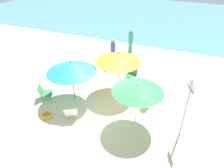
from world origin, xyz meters
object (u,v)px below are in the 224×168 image
(beach_chair_b, at_px, (44,92))
(person_a, at_px, (147,97))
(umbrella_teal, at_px, (71,67))
(beach_chair_a, at_px, (71,112))
(swim_ring, at_px, (47,115))
(umbrella_orange, at_px, (118,57))
(umbrella_green, at_px, (138,88))
(warning_sign, at_px, (188,101))
(person_c, at_px, (113,52))
(beach_chair_c, at_px, (132,73))
(person_b, at_px, (131,41))

(beach_chair_b, bearing_deg, person_a, -14.24)
(beach_chair_b, bearing_deg, umbrella_teal, -8.84)
(beach_chair_a, xyz_separation_m, swim_ring, (-0.97, -0.30, -0.24))
(umbrella_orange, bearing_deg, umbrella_green, -51.35)
(umbrella_teal, distance_m, warning_sign, 4.66)
(umbrella_green, relative_size, person_c, 1.16)
(umbrella_orange, distance_m, swim_ring, 3.80)
(umbrella_orange, xyz_separation_m, warning_sign, (3.07, -1.71, -0.25))
(beach_chair_b, height_order, person_a, person_a)
(beach_chair_c, bearing_deg, warning_sign, 53.97)
(person_a, distance_m, person_c, 3.95)
(beach_chair_c, distance_m, swim_ring, 4.69)
(umbrella_green, bearing_deg, beach_chair_a, -163.05)
(person_a, height_order, swim_ring, person_a)
(beach_chair_b, bearing_deg, beach_chair_c, 15.38)
(umbrella_teal, distance_m, beach_chair_c, 3.44)
(umbrella_orange, xyz_separation_m, swim_ring, (-1.97, -2.78, -1.68))
(warning_sign, xyz_separation_m, swim_ring, (-5.04, -1.07, -1.43))
(person_c, bearing_deg, umbrella_orange, -40.23)
(beach_chair_b, xyz_separation_m, person_a, (4.33, 1.22, 0.13))
(person_a, bearing_deg, beach_chair_b, 41.06)
(warning_sign, bearing_deg, person_c, 111.49)
(umbrella_green, bearing_deg, person_b, 110.03)
(umbrella_green, distance_m, warning_sign, 1.67)
(umbrella_green, height_order, beach_chair_b, umbrella_green)
(beach_chair_a, xyz_separation_m, beach_chair_c, (1.25, 3.82, 0.01))
(umbrella_green, height_order, person_a, umbrella_green)
(person_b, bearing_deg, swim_ring, 52.36)
(umbrella_teal, height_order, person_c, umbrella_teal)
(beach_chair_a, distance_m, person_a, 3.16)
(beach_chair_a, relative_size, person_c, 0.43)
(umbrella_teal, distance_m, beach_chair_a, 1.84)
(umbrella_orange, height_order, warning_sign, warning_sign)
(umbrella_teal, xyz_separation_m, warning_sign, (4.64, -0.42, -0.08))
(umbrella_green, bearing_deg, person_a, 85.07)
(person_b, relative_size, warning_sign, 0.67)
(umbrella_green, xyz_separation_m, person_a, (0.10, 1.20, -1.16))
(umbrella_teal, bearing_deg, warning_sign, -5.22)
(person_a, relative_size, warning_sign, 0.39)
(person_b, bearing_deg, umbrella_teal, 53.91)
(umbrella_teal, xyz_separation_m, beach_chair_c, (1.82, 2.63, -1.26))
(umbrella_orange, xyz_separation_m, umbrella_green, (1.40, -1.75, -0.14))
(umbrella_teal, height_order, beach_chair_c, umbrella_teal)
(beach_chair_a, height_order, beach_chair_b, beach_chair_b)
(beach_chair_c, bearing_deg, person_c, -112.71)
(umbrella_green, relative_size, person_a, 2.05)
(person_c, height_order, warning_sign, warning_sign)
(person_b, bearing_deg, warning_sign, 94.45)
(umbrella_teal, relative_size, beach_chair_a, 3.08)
(beach_chair_b, xyz_separation_m, beach_chair_c, (3.07, 3.11, -0.01))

